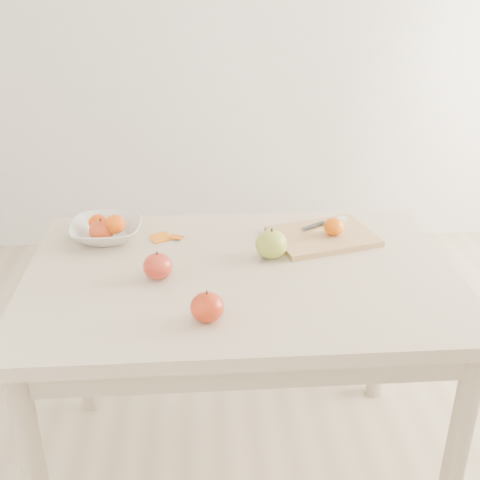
{
  "coord_description": "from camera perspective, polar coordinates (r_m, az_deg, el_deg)",
  "views": [
    {
      "loc": [
        -0.1,
        -1.47,
        1.56
      ],
      "look_at": [
        0.0,
        0.05,
        0.82
      ],
      "focal_mm": 45.0,
      "sensor_mm": 36.0,
      "label": 1
    }
  ],
  "objects": [
    {
      "name": "table",
      "position": [
        1.73,
        0.11,
        -5.77
      ],
      "size": [
        1.2,
        0.8,
        0.75
      ],
      "color": "#C8B497",
      "rests_on": "ground"
    },
    {
      "name": "fruit_bowl",
      "position": [
        1.89,
        -12.55,
        0.87
      ],
      "size": [
        0.22,
        0.22,
        0.05
      ],
      "primitive_type": "imported",
      "color": "silver",
      "rests_on": "table"
    },
    {
      "name": "cutting_board",
      "position": [
        1.87,
        7.85,
        0.35
      ],
      "size": [
        0.35,
        0.29,
        0.02
      ],
      "primitive_type": "cube",
      "rotation": [
        0.0,
        0.0,
        0.26
      ],
      "color": "tan",
      "rests_on": "table"
    },
    {
      "name": "bowl_tangerine_near",
      "position": [
        1.9,
        -13.32,
        1.63
      ],
      "size": [
        0.06,
        0.06,
        0.05
      ],
      "primitive_type": "ellipsoid",
      "color": "#E94D08",
      "rests_on": "fruit_bowl"
    },
    {
      "name": "paring_knife",
      "position": [
        1.94,
        8.83,
        1.72
      ],
      "size": [
        0.16,
        0.09,
        0.01
      ],
      "color": "silver",
      "rests_on": "cutting_board"
    },
    {
      "name": "apple_red_a",
      "position": [
        1.88,
        -13.0,
        0.83
      ],
      "size": [
        0.08,
        0.08,
        0.07
      ],
      "primitive_type": "ellipsoid",
      "color": "#A7131A",
      "rests_on": "table"
    },
    {
      "name": "orange_peel_b",
      "position": [
        1.87,
        -6.12,
        0.23
      ],
      "size": [
        0.06,
        0.05,
        0.01
      ],
      "primitive_type": "cube",
      "rotation": [
        -0.14,
        0.0,
        -0.45
      ],
      "color": "#C7580E",
      "rests_on": "table"
    },
    {
      "name": "ground",
      "position": [
        2.14,
        0.1,
        -20.77
      ],
      "size": [
        3.5,
        3.5,
        0.0
      ],
      "primitive_type": "plane",
      "color": "#C6B293",
      "rests_on": "ground"
    },
    {
      "name": "orange_peel_a",
      "position": [
        1.87,
        -7.5,
        0.11
      ],
      "size": [
        0.07,
        0.07,
        0.01
      ],
      "primitive_type": "cube",
      "rotation": [
        0.21,
        0.0,
        0.45
      ],
      "color": "orange",
      "rests_on": "table"
    },
    {
      "name": "bowl_tangerine_far",
      "position": [
        1.86,
        -11.78,
        1.48
      ],
      "size": [
        0.07,
        0.07,
        0.06
      ],
      "primitive_type": "ellipsoid",
      "color": "#E55308",
      "rests_on": "fruit_bowl"
    },
    {
      "name": "apple_red_c",
      "position": [
        1.45,
        -3.13,
        -6.38
      ],
      "size": [
        0.08,
        0.08,
        0.07
      ],
      "primitive_type": "ellipsoid",
      "color": "#A21614",
      "rests_on": "table"
    },
    {
      "name": "board_tangerine",
      "position": [
        1.85,
        8.89,
        1.26
      ],
      "size": [
        0.06,
        0.06,
        0.05
      ],
      "primitive_type": "ellipsoid",
      "color": "#CE4B07",
      "rests_on": "cutting_board"
    },
    {
      "name": "apple_green",
      "position": [
        1.73,
        2.99,
        -0.41
      ],
      "size": [
        0.09,
        0.09,
        0.08
      ],
      "primitive_type": "ellipsoid",
      "color": "olive",
      "rests_on": "table"
    },
    {
      "name": "apple_red_b",
      "position": [
        1.64,
        -7.82,
        -2.48
      ],
      "size": [
        0.08,
        0.08,
        0.07
      ],
      "primitive_type": "ellipsoid",
      "color": "maroon",
      "rests_on": "table"
    }
  ]
}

